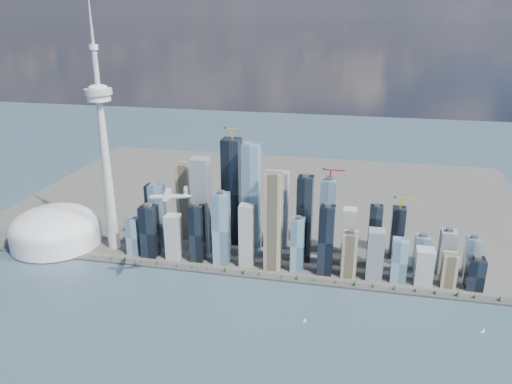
% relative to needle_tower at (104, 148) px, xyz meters
% --- Properties ---
extents(ground, '(4000.00, 4000.00, 0.00)m').
position_rel_needle_tower_xyz_m(ground, '(300.00, -310.00, -235.84)').
color(ground, '#34495B').
rests_on(ground, ground).
extents(seawall, '(1100.00, 22.00, 4.00)m').
position_rel_needle_tower_xyz_m(seawall, '(300.00, -60.00, -233.84)').
color(seawall, '#383838').
rests_on(seawall, ground).
extents(land, '(1400.00, 900.00, 3.00)m').
position_rel_needle_tower_xyz_m(land, '(300.00, 390.00, -234.34)').
color(land, '#4C4C47').
rests_on(land, ground).
extents(shoreline_trees, '(960.53, 7.20, 8.80)m').
position_rel_needle_tower_xyz_m(shoreline_trees, '(300.00, -60.00, -227.06)').
color(shoreline_trees, '#3F2D1E').
rests_on(shoreline_trees, seawall).
extents(skyscraper_cluster, '(736.00, 142.00, 271.87)m').
position_rel_needle_tower_xyz_m(skyscraper_cluster, '(359.61, 26.82, -151.17)').
color(skyscraper_cluster, black).
rests_on(skyscraper_cluster, land).
extents(needle_tower, '(56.00, 56.00, 550.50)m').
position_rel_needle_tower_xyz_m(needle_tower, '(0.00, 0.00, 0.00)').
color(needle_tower, '#AFB0AA').
rests_on(needle_tower, land).
extents(dome_stadium, '(200.00, 200.00, 86.00)m').
position_rel_needle_tower_xyz_m(dome_stadium, '(-140.00, -10.00, -196.40)').
color(dome_stadium, silver).
rests_on(dome_stadium, land).
extents(airplane, '(72.87, 65.07, 18.11)m').
position_rel_needle_tower_xyz_m(airplane, '(220.67, -190.75, -23.00)').
color(airplane, silver).
rests_on(airplane, ground).
extents(sailboat_west, '(7.50, 3.13, 10.36)m').
position_rel_needle_tower_xyz_m(sailboat_west, '(459.75, -197.70, -232.52)').
color(sailboat_west, white).
rests_on(sailboat_west, ground).
extents(sailboat_east, '(7.78, 3.42, 10.75)m').
position_rel_needle_tower_xyz_m(sailboat_east, '(756.67, -164.72, -232.39)').
color(sailboat_east, white).
rests_on(sailboat_east, ground).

